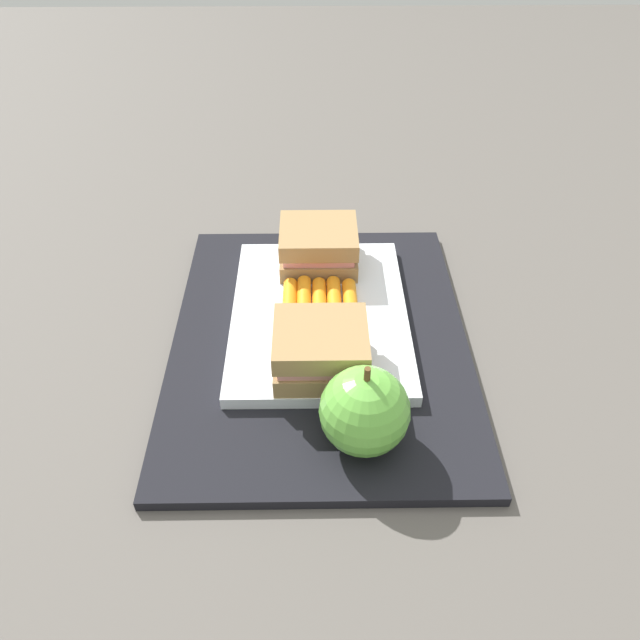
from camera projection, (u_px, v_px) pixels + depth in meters
name	position (u px, v px, depth m)	size (l,w,h in m)	color
ground_plane	(320.00, 344.00, 0.60)	(2.40, 2.40, 0.00)	#56514C
lunchbag_mat	(320.00, 340.00, 0.60)	(0.36, 0.28, 0.01)	black
food_tray	(319.00, 315.00, 0.61)	(0.23, 0.17, 0.01)	white
sandwich_half_left	(319.00, 246.00, 0.65)	(0.07, 0.08, 0.04)	#9E7A4C
sandwich_half_right	(321.00, 349.00, 0.53)	(0.07, 0.08, 0.04)	#9E7A4C
carrot_sticks_bundle	(320.00, 304.00, 0.60)	(0.08, 0.07, 0.02)	orange
apple	(365.00, 411.00, 0.48)	(0.07, 0.07, 0.08)	#66B742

